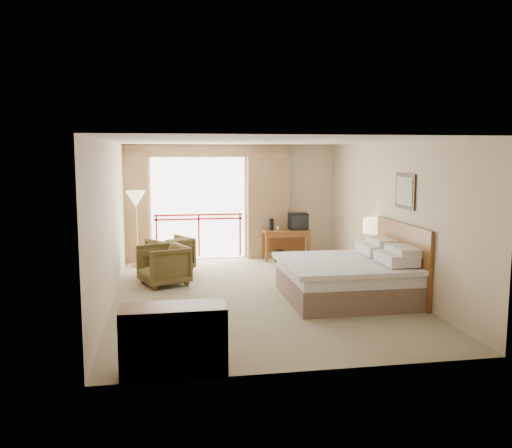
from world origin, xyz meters
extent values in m
plane|color=gray|center=(0.00, 0.00, 0.00)|extent=(7.00, 7.00, 0.00)
plane|color=white|center=(0.00, 0.00, 2.70)|extent=(7.00, 7.00, 0.00)
plane|color=#CDB491|center=(0.00, 3.50, 1.35)|extent=(5.00, 0.00, 5.00)
plane|color=#CDB491|center=(0.00, -3.50, 1.35)|extent=(5.00, 0.00, 5.00)
plane|color=#CDB491|center=(-2.50, 0.00, 1.35)|extent=(0.00, 7.00, 7.00)
plane|color=#CDB491|center=(2.50, 0.00, 1.35)|extent=(0.00, 7.00, 7.00)
plane|color=white|center=(-0.80, 3.48, 1.20)|extent=(2.40, 0.00, 2.40)
cube|color=#B0100F|center=(-0.80, 3.46, 0.95)|extent=(2.09, 0.03, 0.04)
cube|color=#B0100F|center=(-0.80, 3.46, 1.05)|extent=(2.09, 0.03, 0.04)
cube|color=#B0100F|center=(-1.79, 3.46, 0.55)|extent=(0.04, 0.03, 1.00)
cube|color=#B0100F|center=(-0.80, 3.46, 0.55)|extent=(0.04, 0.03, 1.00)
cube|color=#B0100F|center=(0.19, 3.46, 0.55)|extent=(0.04, 0.03, 1.00)
cube|color=#896747|center=(-2.45, 3.35, 1.25)|extent=(1.00, 0.26, 2.50)
cube|color=#896747|center=(0.85, 3.35, 1.25)|extent=(1.00, 0.26, 2.50)
cube|color=#896747|center=(-0.80, 3.38, 2.55)|extent=(4.40, 0.22, 0.28)
cube|color=silver|center=(1.30, 3.47, 2.35)|extent=(0.50, 0.04, 0.50)
cube|color=brown|center=(1.45, -0.60, 0.20)|extent=(2.05, 2.00, 0.40)
cube|color=silver|center=(1.45, -0.60, 0.50)|extent=(2.01, 1.96, 0.22)
cube|color=silver|center=(1.40, -0.60, 0.63)|extent=(2.09, 2.06, 0.08)
cube|color=silver|center=(2.15, -1.05, 0.78)|extent=(0.50, 0.75, 0.18)
cube|color=silver|center=(2.15, -0.15, 0.78)|extent=(0.50, 0.75, 0.18)
cube|color=silver|center=(2.28, -1.05, 0.90)|extent=(0.40, 0.70, 0.14)
cube|color=silver|center=(2.28, -0.15, 0.90)|extent=(0.40, 0.70, 0.14)
cube|color=brown|center=(2.46, -0.60, 0.65)|extent=(0.06, 2.10, 1.30)
cube|color=black|center=(2.48, -0.60, 1.85)|extent=(0.03, 0.72, 0.60)
cube|color=silver|center=(2.46, -0.60, 1.85)|extent=(0.01, 0.60, 0.48)
cube|color=brown|center=(2.41, 0.60, 0.29)|extent=(0.41, 0.49, 0.58)
cylinder|color=tan|center=(2.41, 0.65, 0.62)|extent=(0.15, 0.15, 0.04)
cylinder|color=tan|center=(2.41, 0.65, 0.81)|extent=(0.03, 0.03, 0.38)
cylinder|color=#FFE5B2|center=(2.41, 0.65, 1.09)|extent=(0.36, 0.36, 0.30)
cube|color=black|center=(2.36, 0.45, 0.62)|extent=(0.23, 0.20, 0.09)
cube|color=brown|center=(1.21, 3.00, 0.69)|extent=(1.09, 0.53, 0.05)
cube|color=brown|center=(0.71, 2.77, 0.34)|extent=(0.05, 0.05, 0.67)
cube|color=brown|center=(1.71, 2.77, 0.34)|extent=(0.05, 0.05, 0.67)
cube|color=brown|center=(0.71, 3.22, 0.34)|extent=(0.05, 0.05, 0.67)
cube|color=brown|center=(1.71, 3.22, 0.34)|extent=(0.05, 0.05, 0.67)
cube|color=brown|center=(1.21, 3.22, 0.41)|extent=(1.00, 0.03, 0.50)
cube|color=brown|center=(1.21, 2.76, 0.62)|extent=(1.00, 0.03, 0.11)
cube|color=black|center=(1.51, 3.00, 0.90)|extent=(0.43, 0.33, 0.39)
cube|color=black|center=(1.51, 2.83, 0.90)|extent=(0.39, 0.02, 0.31)
cylinder|color=black|center=(0.86, 3.00, 0.85)|extent=(0.14, 0.14, 0.28)
cylinder|color=white|center=(1.01, 2.95, 0.76)|extent=(0.08, 0.08, 0.10)
cylinder|color=black|center=(1.01, 2.80, 0.13)|extent=(0.25, 0.25, 0.27)
imported|color=#43371B|center=(-1.50, 2.17, 0.00)|extent=(1.10, 1.11, 0.74)
imported|color=#43371B|center=(-1.64, 0.96, 0.00)|extent=(1.08, 1.07, 0.77)
cylinder|color=black|center=(-1.94, 1.40, 0.51)|extent=(0.48, 0.48, 0.04)
cylinder|color=black|center=(-1.94, 1.40, 0.26)|extent=(0.06, 0.06, 0.48)
cylinder|color=black|center=(-1.94, 1.40, 0.02)|extent=(0.35, 0.35, 0.03)
imported|color=white|center=(-1.94, 1.40, 0.53)|extent=(0.24, 0.27, 0.02)
cylinder|color=tan|center=(-2.21, 2.75, 0.01)|extent=(0.27, 0.27, 0.03)
cylinder|color=tan|center=(-2.21, 2.75, 0.73)|extent=(0.03, 0.03, 1.46)
cone|color=#FFE5B2|center=(-2.21, 2.75, 1.51)|extent=(0.43, 0.43, 0.34)
cube|color=brown|center=(-1.54, -3.31, 0.40)|extent=(1.19, 0.50, 0.79)
cube|color=black|center=(-1.54, -3.56, 0.40)|extent=(1.09, 0.02, 0.70)
camera|label=1|loc=(-1.63, -9.29, 2.50)|focal=38.00mm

